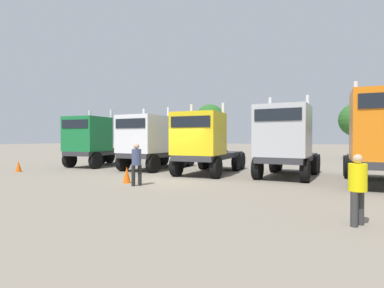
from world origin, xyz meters
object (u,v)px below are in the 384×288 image
semi_truck_white (149,141)px  semi_truck_orange (383,138)px  semi_truck_green (93,141)px  traffic_cone_mid (127,175)px  semi_truck_silver (285,141)px  visitor_in_hivis (358,184)px  semi_truck_yellow (204,143)px  visitor_with_camera (137,161)px  traffic_cone_near (18,166)px

semi_truck_white → semi_truck_orange: (12.48, -1.17, 0.19)m
semi_truck_green → traffic_cone_mid: bearing=48.5°
semi_truck_silver → visitor_in_hivis: bearing=22.0°
semi_truck_yellow → traffic_cone_mid: (-1.71, -4.45, -1.38)m
semi_truck_green → semi_truck_white: size_ratio=0.99×
visitor_with_camera → semi_truck_yellow: bearing=116.4°
visitor_with_camera → traffic_cone_mid: visitor_with_camera is taller
semi_truck_green → semi_truck_orange: size_ratio=0.93×
semi_truck_yellow → semi_truck_orange: (8.31, -0.58, 0.26)m
visitor_with_camera → semi_truck_white: bearing=157.4°
semi_truck_yellow → semi_truck_silver: size_ratio=1.11×
traffic_cone_near → semi_truck_orange: bearing=10.1°
semi_truck_green → semi_truck_orange: 17.34m
traffic_cone_near → traffic_cone_mid: 8.80m
semi_truck_silver → visitor_with_camera: semi_truck_silver is taller
semi_truck_silver → semi_truck_white: bearing=-90.1°
traffic_cone_mid → semi_truck_orange: bearing=21.1°
semi_truck_silver → semi_truck_orange: semi_truck_orange is taller
semi_truck_silver → traffic_cone_mid: bearing=-49.8°
semi_truck_yellow → visitor_with_camera: semi_truck_yellow is taller
semi_truck_yellow → visitor_in_hivis: size_ratio=3.94×
semi_truck_white → semi_truck_yellow: semi_truck_white is taller
semi_truck_orange → visitor_in_hivis: semi_truck_orange is taller
semi_truck_white → semi_truck_silver: 8.40m
semi_truck_white → visitor_in_hivis: bearing=54.4°
semi_truck_white → traffic_cone_mid: semi_truck_white is taller
traffic_cone_mid → semi_truck_silver: bearing=40.3°
visitor_in_hivis → traffic_cone_mid: bearing=9.8°
semi_truck_yellow → visitor_with_camera: (-0.81, -4.88, -0.70)m
semi_truck_green → semi_truck_yellow: 9.00m
semi_truck_silver → visitor_in_hivis: size_ratio=3.55×
semi_truck_yellow → traffic_cone_near: 11.29m
semi_truck_green → semi_truck_yellow: (8.98, -0.57, -0.10)m
visitor_with_camera → visitor_in_hivis: bearing=20.1°
semi_truck_green → semi_truck_orange: bearing=79.3°
semi_truck_orange → visitor_in_hivis: (-0.93, -6.61, -1.05)m
visitor_with_camera → semi_truck_silver: bearing=83.2°
semi_truck_white → traffic_cone_near: 7.90m
visitor_in_hivis → traffic_cone_near: size_ratio=2.51×
semi_truck_yellow → visitor_with_camera: size_ratio=3.62×
semi_truck_white → visitor_in_hivis: semi_truck_white is taller
semi_truck_orange → traffic_cone_near: semi_truck_orange is taller
semi_truck_green → traffic_cone_near: semi_truck_green is taller
semi_truck_green → semi_truck_silver: (13.21, 0.02, 0.05)m
visitor_in_hivis → traffic_cone_mid: 9.52m
semi_truck_white → visitor_with_camera: size_ratio=3.36×
semi_truck_green → visitor_with_camera: 9.86m
semi_truck_white → visitor_with_camera: (3.36, -5.47, -0.77)m
visitor_in_hivis → traffic_cone_near: bearing=16.2°
semi_truck_green → traffic_cone_near: (-1.51, -4.48, -1.51)m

